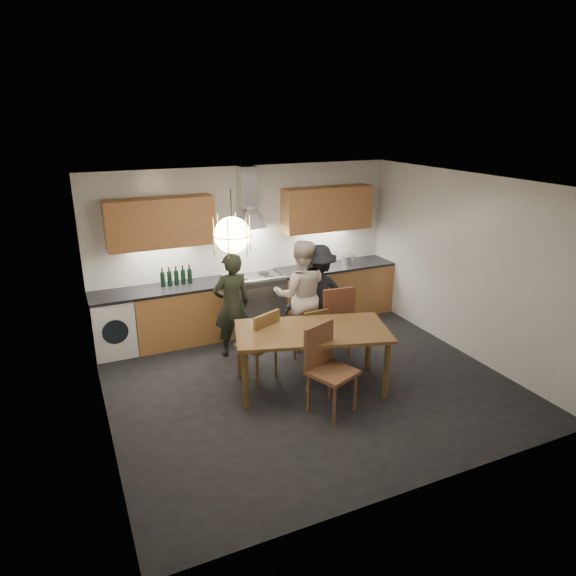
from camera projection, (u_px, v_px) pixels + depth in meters
name	position (u px, v px, depth m)	size (l,w,h in m)	color
ground	(307.00, 382.00, 6.78)	(5.00, 5.00, 0.00)	black
room_shell	(309.00, 257.00, 6.23)	(5.02, 4.52, 2.61)	white
counter_run	(256.00, 302.00, 8.32)	(5.00, 0.62, 0.90)	tan
range_stove	(254.00, 303.00, 8.31)	(0.90, 0.60, 0.92)	silver
wall_fixtures	(250.00, 214.00, 7.95)	(4.30, 0.54, 1.10)	#C27F4A
pendant_lamp	(232.00, 235.00, 5.62)	(0.43, 0.43, 0.70)	black
dining_table	(312.00, 336.00, 6.44)	(2.09, 1.45, 0.80)	brown
chair_back_left	(261.00, 341.00, 6.67)	(0.58, 0.58, 0.97)	brown
chair_back_mid	(312.00, 333.00, 7.11)	(0.40, 0.40, 0.84)	brown
chair_back_right	(335.00, 316.00, 7.35)	(0.52, 0.52, 1.07)	brown
chair_front	(326.00, 363.00, 5.98)	(0.62, 0.62, 1.06)	brown
person_left	(232.00, 305.00, 7.33)	(0.56, 0.37, 1.53)	black
person_mid	(301.00, 295.00, 7.53)	(0.81, 0.63, 1.66)	beige
person_right	(317.00, 295.00, 7.72)	(1.00, 0.57, 1.55)	black
mixing_bowl	(314.00, 267.00, 8.52)	(0.34, 0.34, 0.08)	#B8B8BB
stock_pot	(348.00, 260.00, 8.77)	(0.22, 0.22, 0.15)	silver
wine_bottles	(176.00, 276.00, 7.71)	(0.48, 0.07, 0.29)	black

